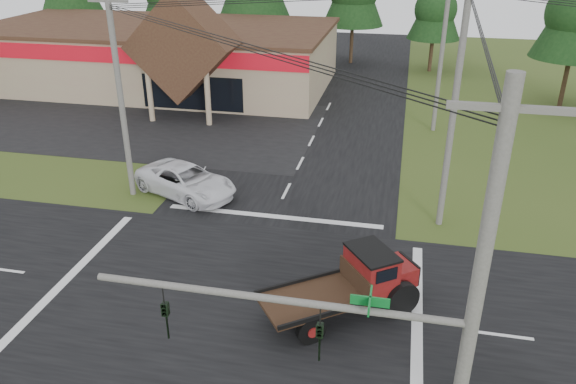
# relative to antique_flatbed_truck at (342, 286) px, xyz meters

# --- Properties ---
(ground) EXTENTS (120.00, 120.00, 0.00)m
(ground) POSITION_rel_antique_flatbed_truck_xyz_m (-4.23, -0.05, -1.24)
(ground) COLOR #394E1B
(ground) RESTS_ON ground
(road_ns) EXTENTS (12.00, 120.00, 0.02)m
(road_ns) POSITION_rel_antique_flatbed_truck_xyz_m (-4.23, -0.05, -1.23)
(road_ns) COLOR black
(road_ns) RESTS_ON ground
(road_ew) EXTENTS (120.00, 12.00, 0.02)m
(road_ew) POSITION_rel_antique_flatbed_truck_xyz_m (-4.23, -0.05, -1.23)
(road_ew) COLOR black
(road_ew) RESTS_ON ground
(parking_apron) EXTENTS (28.00, 14.00, 0.02)m
(parking_apron) POSITION_rel_antique_flatbed_truck_xyz_m (-18.23, 18.95, -1.22)
(parking_apron) COLOR black
(parking_apron) RESTS_ON ground
(cvs_building) EXTENTS (30.40, 18.20, 9.19)m
(cvs_building) POSITION_rel_antique_flatbed_truck_xyz_m (-19.93, 29.52, 1.54)
(cvs_building) COLOR tan
(cvs_building) RESTS_ON ground
(traffic_signal_mast) EXTENTS (8.12, 0.24, 7.00)m
(traffic_signal_mast) POSITION_rel_antique_flatbed_truck_xyz_m (1.59, -7.55, 3.19)
(traffic_signal_mast) COLOR #595651
(traffic_signal_mast) RESTS_ON ground
(utility_pole_nr) EXTENTS (2.00, 0.30, 11.00)m
(utility_pole_nr) POSITION_rel_antique_flatbed_truck_xyz_m (3.27, -7.55, 4.40)
(utility_pole_nr) COLOR #595651
(utility_pole_nr) RESTS_ON ground
(utility_pole_nw) EXTENTS (2.00, 0.30, 10.50)m
(utility_pole_nw) POSITION_rel_antique_flatbed_truck_xyz_m (-12.23, 7.95, 4.15)
(utility_pole_nw) COLOR #595651
(utility_pole_nw) RESTS_ON ground
(utility_pole_ne) EXTENTS (2.00, 0.30, 11.50)m
(utility_pole_ne) POSITION_rel_antique_flatbed_truck_xyz_m (3.77, 7.95, 4.65)
(utility_pole_ne) COLOR #595651
(utility_pole_ne) RESTS_ON ground
(utility_pole_n) EXTENTS (2.00, 0.30, 11.20)m
(utility_pole_n) POSITION_rel_antique_flatbed_truck_xyz_m (3.77, 21.95, 4.50)
(utility_pole_n) COLOR #595651
(utility_pole_n) RESTS_ON ground
(tree_row_e) EXTENTS (5.04, 5.04, 9.09)m
(tree_row_e) POSITION_rel_antique_flatbed_truck_xyz_m (3.77, 39.95, 4.79)
(tree_row_e) COLOR #332316
(tree_row_e) RESTS_ON ground
(antique_flatbed_truck) EXTENTS (6.12, 5.32, 2.48)m
(antique_flatbed_truck) POSITION_rel_antique_flatbed_truck_xyz_m (0.00, 0.00, 0.00)
(antique_flatbed_truck) COLOR #5A0F0C
(antique_flatbed_truck) RESTS_ON ground
(white_pickup) EXTENTS (6.37, 4.83, 1.61)m
(white_pickup) POSITION_rel_antique_flatbed_truck_xyz_m (-9.37, 8.49, -0.43)
(white_pickup) COLOR white
(white_pickup) RESTS_ON ground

